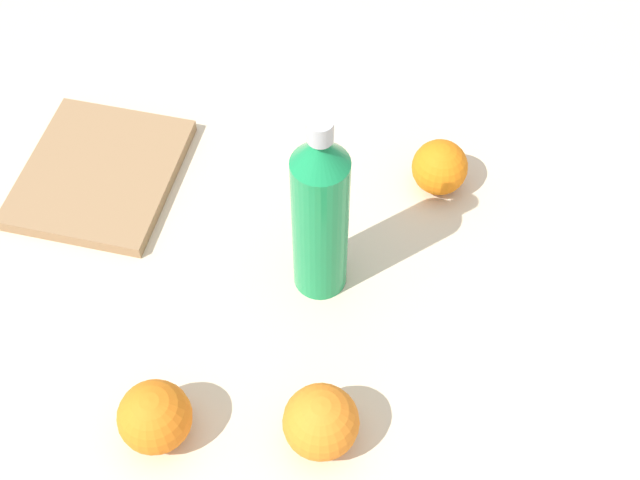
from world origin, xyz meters
TOP-DOWN VIEW (x-y plane):
  - ground_plane at (0.00, 0.00)m, footprint 2.40×2.40m
  - water_bottle at (0.00, 0.03)m, footprint 0.06×0.06m
  - orange_0 at (-0.21, 0.08)m, footprint 0.07×0.07m
  - orange_1 at (0.26, -0.01)m, footprint 0.08×0.08m
  - orange_2 at (0.17, 0.14)m, footprint 0.08×0.08m
  - cutting_board at (0.02, -0.30)m, footprint 0.28×0.26m

SIDE VIEW (x-z plane):
  - ground_plane at x=0.00m, z-range 0.00..0.00m
  - cutting_board at x=0.02m, z-range 0.00..0.02m
  - orange_0 at x=-0.21m, z-range 0.00..0.07m
  - orange_1 at x=0.26m, z-range 0.00..0.08m
  - orange_2 at x=0.17m, z-range 0.00..0.08m
  - water_bottle at x=0.00m, z-range -0.01..0.27m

